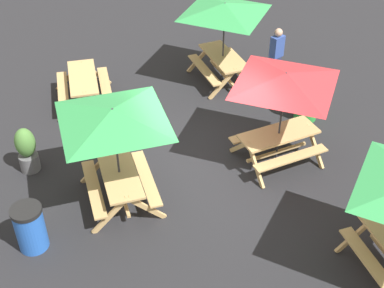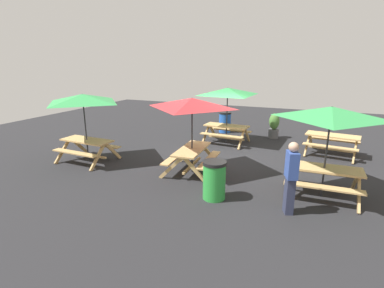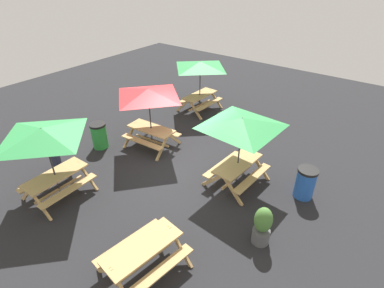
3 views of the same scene
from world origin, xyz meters
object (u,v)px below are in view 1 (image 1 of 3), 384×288
Objects in this scene: picnic_table_1 at (285,86)px; person_standing at (276,55)px; trash_bin_green at (307,102)px; picnic_table_0 at (225,14)px; picnic_table_2 at (114,122)px; potted_plant_0 at (27,150)px; trash_bin_blue at (30,228)px; picnic_table_4 at (83,83)px.

picnic_table_1 reaches higher than person_standing.
trash_bin_green is (-1.23, 1.50, -1.49)m from picnic_table_1.
picnic_table_0 and picnic_table_2 have the same top height.
trash_bin_blue is at bearing -6.22° from potted_plant_0.
trash_bin_green is 6.84m from potted_plant_0.
picnic_table_0 is 1.82m from person_standing.
picnic_table_1 is 5.81m from trash_bin_blue.
trash_bin_blue is (4.65, -2.01, -0.07)m from picnic_table_4.
trash_bin_green is (2.49, 1.22, -1.49)m from picnic_table_0.
potted_plant_0 is 0.66× the size of person_standing.
picnic_table_1 is at bearing -50.56° from trash_bin_green.
trash_bin_blue is 7.32m from trash_bin_green.
picnic_table_0 is at bearing 109.81° from potted_plant_0.
trash_bin_blue is (0.64, -5.58, -1.49)m from picnic_table_1.
potted_plant_0 is (-1.70, -1.66, -1.43)m from picnic_table_2.
trash_bin_green is at bearing 25.03° from picnic_table_0.
potted_plant_0 is at bearing 173.78° from trash_bin_blue.
picnic_table_1 is 1.18× the size of picnic_table_4.
trash_bin_blue is 2.36m from potted_plant_0.
picnic_table_4 is 5.07m from trash_bin_blue.
potted_plant_0 is (-1.70, -5.32, -1.43)m from picnic_table_1.
picnic_table_0 and picnic_table_1 have the same top height.
trash_bin_blue is at bearing -75.20° from trash_bin_green.
picnic_table_2 reaches higher than potted_plant_0.
picnic_table_0 is 3.15m from trash_bin_green.
picnic_table_0 is 2.38× the size of trash_bin_green.
picnic_table_4 is (-4.01, 0.10, -1.43)m from picnic_table_2.
person_standing is (-3.02, 5.21, -1.10)m from picnic_table_2.
person_standing reaches higher than trash_bin_green.
picnic_table_2 is at bearing 108.60° from trash_bin_blue.
trash_bin_blue is 8.02m from person_standing.
trash_bin_blue is (0.64, -1.91, -1.49)m from picnic_table_2.
trash_bin_blue is at bearing -172.35° from person_standing.
picnic_table_2 is 6.12m from person_standing.
picnic_table_4 is (-0.30, -3.84, -1.43)m from picnic_table_0.
person_standing is at bearing 178.49° from trash_bin_green.
picnic_table_0 reaches higher than trash_bin_blue.
potted_plant_0 is (-0.47, -6.82, 0.06)m from trash_bin_green.
trash_bin_blue is at bearing -54.40° from picnic_table_0.
picnic_table_1 and picnic_table_2 have the same top height.
picnic_table_1 is at bearing 96.51° from trash_bin_blue.
person_standing is (-1.79, 0.05, 0.39)m from trash_bin_green.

